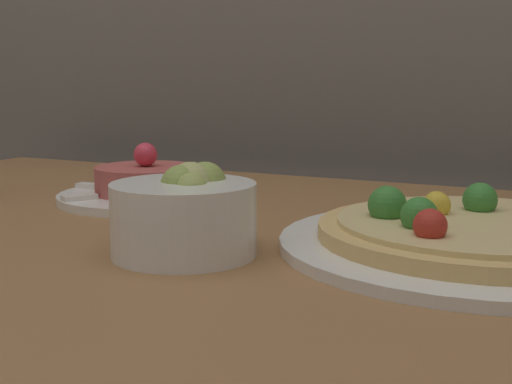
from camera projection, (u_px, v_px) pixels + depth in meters
The scene contains 4 objects.
dining_table at pixel (182, 323), 0.74m from camera, with size 1.21×0.80×0.73m.
pizza_plate at pixel (477, 236), 0.63m from camera, with size 0.35×0.35×0.06m.
tartare_plate at pixel (146, 187), 0.88m from camera, with size 0.22×0.22×0.07m.
small_bowl at pixel (185, 213), 0.61m from camera, with size 0.13×0.13×0.08m.
Camera 1 is at (0.38, -0.20, 0.88)m, focal length 50.00 mm.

